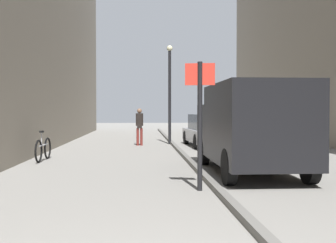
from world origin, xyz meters
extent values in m
plane|color=gray|center=(0.00, 12.00, 0.00)|extent=(80.00, 80.00, 0.00)
cube|color=#615F5B|center=(1.58, 12.00, 0.06)|extent=(0.16, 40.00, 0.12)
cylinder|color=maroon|center=(-0.07, 16.63, 0.40)|extent=(0.12, 0.12, 0.81)
cylinder|color=maroon|center=(0.10, 16.62, 0.40)|extent=(0.12, 0.12, 0.81)
cube|color=black|center=(0.02, 16.62, 1.15)|extent=(0.23, 0.20, 0.69)
cylinder|color=black|center=(-0.11, 16.63, 1.20)|extent=(0.10, 0.10, 0.58)
cylinder|color=black|center=(0.14, 16.62, 1.20)|extent=(0.10, 0.10, 0.58)
sphere|color=brown|center=(0.02, 16.62, 1.61)|extent=(0.22, 0.22, 0.22)
cube|color=black|center=(2.87, 7.40, 1.31)|extent=(2.00, 3.59, 1.94)
cube|color=black|center=(2.87, 9.89, 1.07)|extent=(2.00, 1.39, 1.45)
cube|color=black|center=(2.87, 10.38, 1.39)|extent=(1.68, 0.04, 0.64)
cylinder|color=black|center=(1.97, 9.75, 0.40)|extent=(0.22, 0.80, 0.80)
cylinder|color=black|center=(3.77, 9.75, 0.40)|extent=(0.22, 0.80, 0.80)
cylinder|color=black|center=(1.97, 6.30, 0.40)|extent=(0.22, 0.80, 0.80)
cylinder|color=black|center=(3.77, 6.30, 0.40)|extent=(0.22, 0.80, 0.80)
cube|color=#B7B7BC|center=(3.15, 15.99, 0.49)|extent=(1.99, 4.28, 0.55)
cube|color=black|center=(3.15, 15.99, 1.11)|extent=(1.62, 2.59, 0.68)
cylinder|color=black|center=(2.27, 17.38, 0.32)|extent=(0.23, 0.65, 0.64)
cylinder|color=black|center=(3.91, 17.45, 0.32)|extent=(0.23, 0.65, 0.64)
cylinder|color=black|center=(2.40, 14.52, 0.32)|extent=(0.23, 0.65, 0.64)
cylinder|color=black|center=(4.04, 14.60, 0.32)|extent=(0.23, 0.65, 0.64)
cylinder|color=black|center=(1.25, 5.76, 1.30)|extent=(0.10, 0.10, 2.60)
cube|color=red|center=(1.25, 5.76, 2.35)|extent=(0.59, 0.14, 0.44)
cylinder|color=black|center=(1.47, 17.34, 2.25)|extent=(0.14, 0.14, 4.50)
sphere|color=beige|center=(1.47, 17.34, 4.62)|extent=(0.28, 0.28, 0.28)
torus|color=black|center=(-3.05, 11.52, 0.36)|extent=(0.09, 0.72, 0.72)
torus|color=black|center=(-3.09, 10.47, 0.36)|extent=(0.09, 0.72, 0.72)
cylinder|color=#B7B7BC|center=(-3.07, 11.00, 0.51)|extent=(0.09, 0.95, 0.05)
cylinder|color=#B7B7BC|center=(-3.08, 10.81, 0.73)|extent=(0.04, 0.04, 0.40)
cube|color=black|center=(-3.08, 10.81, 0.95)|extent=(0.11, 0.24, 0.06)
camera|label=1|loc=(0.06, -2.43, 1.62)|focal=43.89mm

